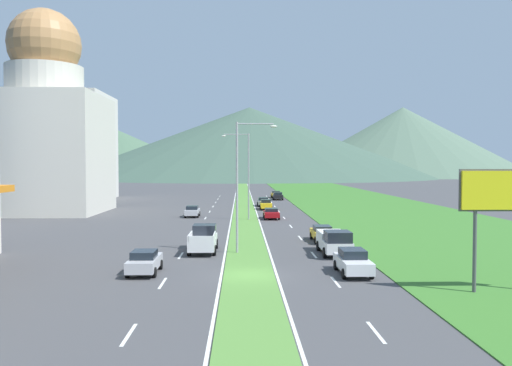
{
  "coord_description": "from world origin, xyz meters",
  "views": [
    {
      "loc": [
        -0.5,
        -31.87,
        6.99
      ],
      "look_at": [
        1.21,
        26.3,
        4.84
      ],
      "focal_mm": 36.1,
      "sensor_mm": 36.0,
      "label": 1
    }
  ],
  "objects_px": {
    "car_6": "(276,194)",
    "car_8": "(271,213)",
    "car_7": "(192,211)",
    "car_4": "(278,196)",
    "street_lamp_near": "(241,178)",
    "car_2": "(266,204)",
    "street_lamp_mid": "(246,170)",
    "car_1": "(263,202)",
    "pickup_truck_1": "(203,239)",
    "car_3": "(322,233)",
    "car_0": "(144,262)",
    "pickup_truck_0": "(335,242)",
    "car_5": "(353,262)",
    "billboard_roadside": "(510,197)"
  },
  "relations": [
    {
      "from": "street_lamp_near",
      "to": "car_0",
      "type": "xyz_separation_m",
      "value": [
        -6.19,
        -7.28,
        -5.12
      ]
    },
    {
      "from": "car_5",
      "to": "car_6",
      "type": "relative_size",
      "value": 0.95
    },
    {
      "from": "car_1",
      "to": "pickup_truck_1",
      "type": "bearing_deg",
      "value": -8.61
    },
    {
      "from": "car_1",
      "to": "car_2",
      "type": "relative_size",
      "value": 0.97
    },
    {
      "from": "billboard_roadside",
      "to": "car_1",
      "type": "bearing_deg",
      "value": 100.51
    },
    {
      "from": "street_lamp_near",
      "to": "car_6",
      "type": "bearing_deg",
      "value": 83.76
    },
    {
      "from": "car_1",
      "to": "pickup_truck_0",
      "type": "relative_size",
      "value": 0.78
    },
    {
      "from": "car_8",
      "to": "car_7",
      "type": "bearing_deg",
      "value": -104.68
    },
    {
      "from": "car_0",
      "to": "pickup_truck_1",
      "type": "distance_m",
      "value": 8.86
    },
    {
      "from": "car_2",
      "to": "car_6",
      "type": "xyz_separation_m",
      "value": [
        3.43,
        27.38,
        -0.06
      ]
    },
    {
      "from": "car_3",
      "to": "car_4",
      "type": "distance_m",
      "value": 54.1
    },
    {
      "from": "pickup_truck_0",
      "to": "street_lamp_mid",
      "type": "bearing_deg",
      "value": -165.21
    },
    {
      "from": "car_0",
      "to": "car_3",
      "type": "distance_m",
      "value": 18.95
    },
    {
      "from": "car_1",
      "to": "car_8",
      "type": "distance_m",
      "value": 20.03
    },
    {
      "from": "car_4",
      "to": "car_7",
      "type": "relative_size",
      "value": 0.99
    },
    {
      "from": "car_1",
      "to": "car_4",
      "type": "relative_size",
      "value": 1.03
    },
    {
      "from": "car_0",
      "to": "car_5",
      "type": "xyz_separation_m",
      "value": [
        13.27,
        -0.57,
        0.03
      ]
    },
    {
      "from": "billboard_roadside",
      "to": "pickup_truck_0",
      "type": "relative_size",
      "value": 1.25
    },
    {
      "from": "street_lamp_near",
      "to": "car_2",
      "type": "height_order",
      "value": "street_lamp_near"
    },
    {
      "from": "car_7",
      "to": "pickup_truck_0",
      "type": "relative_size",
      "value": 0.77
    },
    {
      "from": "pickup_truck_0",
      "to": "car_7",
      "type": "bearing_deg",
      "value": -154.75
    },
    {
      "from": "street_lamp_mid",
      "to": "car_1",
      "type": "relative_size",
      "value": 2.58
    },
    {
      "from": "street_lamp_mid",
      "to": "car_3",
      "type": "distance_m",
      "value": 20.0
    },
    {
      "from": "car_4",
      "to": "car_8",
      "type": "xyz_separation_m",
      "value": [
        -3.33,
        -34.82,
        -0.06
      ]
    },
    {
      "from": "billboard_roadside",
      "to": "car_7",
      "type": "height_order",
      "value": "billboard_roadside"
    },
    {
      "from": "car_6",
      "to": "car_7",
      "type": "relative_size",
      "value": 1.12
    },
    {
      "from": "car_6",
      "to": "pickup_truck_1",
      "type": "xyz_separation_m",
      "value": [
        -10.27,
        -65.18,
        0.26
      ]
    },
    {
      "from": "billboard_roadside",
      "to": "car_7",
      "type": "bearing_deg",
      "value": 117.13
    },
    {
      "from": "billboard_roadside",
      "to": "car_8",
      "type": "xyz_separation_m",
      "value": [
        -10.61,
        38.15,
        -4.5
      ]
    },
    {
      "from": "car_4",
      "to": "pickup_truck_0",
      "type": "relative_size",
      "value": 0.76
    },
    {
      "from": "billboard_roadside",
      "to": "pickup_truck_1",
      "type": "distance_m",
      "value": 22.73
    },
    {
      "from": "car_0",
      "to": "car_8",
      "type": "height_order",
      "value": "car_0"
    },
    {
      "from": "car_6",
      "to": "car_8",
      "type": "distance_m",
      "value": 41.05
    },
    {
      "from": "car_8",
      "to": "street_lamp_mid",
      "type": "bearing_deg",
      "value": -68.74
    },
    {
      "from": "street_lamp_near",
      "to": "car_7",
      "type": "relative_size",
      "value": 2.48
    },
    {
      "from": "street_lamp_mid",
      "to": "car_7",
      "type": "xyz_separation_m",
      "value": [
        -7.05,
        3.97,
        -5.44
      ]
    },
    {
      "from": "billboard_roadside",
      "to": "car_0",
      "type": "height_order",
      "value": "billboard_roadside"
    },
    {
      "from": "car_0",
      "to": "pickup_truck_0",
      "type": "height_order",
      "value": "pickup_truck_0"
    },
    {
      "from": "street_lamp_near",
      "to": "pickup_truck_1",
      "type": "bearing_deg",
      "value": 161.9
    },
    {
      "from": "car_2",
      "to": "car_4",
      "type": "relative_size",
      "value": 1.06
    },
    {
      "from": "street_lamp_mid",
      "to": "car_3",
      "type": "height_order",
      "value": "street_lamp_mid"
    },
    {
      "from": "car_1",
      "to": "car_7",
      "type": "relative_size",
      "value": 1.02
    },
    {
      "from": "car_2",
      "to": "pickup_truck_1",
      "type": "relative_size",
      "value": 0.8
    },
    {
      "from": "billboard_roadside",
      "to": "pickup_truck_1",
      "type": "height_order",
      "value": "billboard_roadside"
    },
    {
      "from": "car_5",
      "to": "car_7",
      "type": "distance_m",
      "value": 38.29
    },
    {
      "from": "street_lamp_mid",
      "to": "pickup_truck_1",
      "type": "bearing_deg",
      "value": -98.94
    },
    {
      "from": "car_2",
      "to": "car_6",
      "type": "distance_m",
      "value": 27.59
    },
    {
      "from": "car_7",
      "to": "car_0",
      "type": "bearing_deg",
      "value": -179.55
    },
    {
      "from": "car_8",
      "to": "car_5",
      "type": "bearing_deg",
      "value": 5.57
    },
    {
      "from": "car_1",
      "to": "car_2",
      "type": "bearing_deg",
      "value": 1.23
    }
  ]
}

